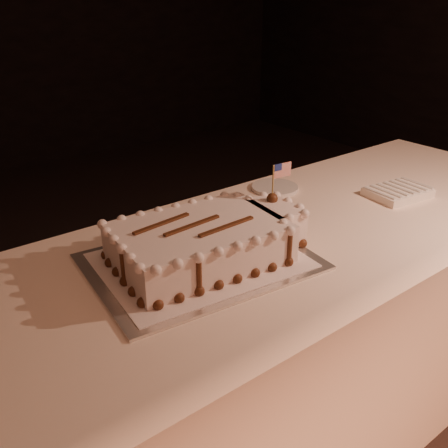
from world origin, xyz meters
TOP-DOWN VIEW (x-y plane):
  - banquet_table at (0.00, 0.60)m, footprint 2.40×0.80m
  - cake_board at (-0.25, 0.61)m, footprint 0.61×0.48m
  - doily at (-0.25, 0.61)m, footprint 0.55×0.44m
  - sheet_cake at (-0.22, 0.61)m, footprint 0.55×0.35m
  - napkin_stack at (0.57, 0.57)m, footprint 0.22×0.17m
  - side_plate at (0.27, 0.88)m, footprint 0.17×0.17m

SIDE VIEW (x-z plane):
  - banquet_table at x=0.00m, z-range 0.00..0.75m
  - cake_board at x=-0.25m, z-range 0.75..0.76m
  - side_plate at x=0.27m, z-range 0.75..0.76m
  - doily at x=-0.25m, z-range 0.76..0.76m
  - napkin_stack at x=0.57m, z-range 0.75..0.78m
  - sheet_cake at x=-0.22m, z-range 0.70..0.92m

